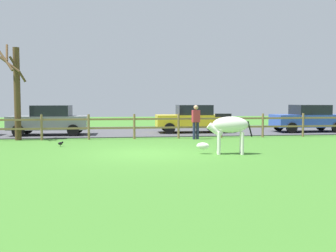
{
  "coord_description": "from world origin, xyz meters",
  "views": [
    {
      "loc": [
        -1.03,
        -13.2,
        1.87
      ],
      "look_at": [
        0.89,
        0.9,
        0.9
      ],
      "focal_mm": 40.34,
      "sensor_mm": 36.0,
      "label": 1
    }
  ],
  "objects_px": {
    "bare_tree": "(16,90)",
    "crow_on_grass": "(61,143)",
    "zebra": "(228,128)",
    "visitor_near_fence": "(196,120)",
    "parked_car_grey": "(50,120)",
    "parked_car_yellow": "(192,118)",
    "parked_car_blue": "(308,118)"
  },
  "relations": [
    {
      "from": "bare_tree",
      "to": "parked_car_yellow",
      "type": "xyz_separation_m",
      "value": [
        8.88,
        2.55,
        -1.51
      ]
    },
    {
      "from": "parked_car_blue",
      "to": "visitor_near_fence",
      "type": "xyz_separation_m",
      "value": [
        -7.23,
        -2.81,
        0.06
      ]
    },
    {
      "from": "bare_tree",
      "to": "visitor_near_fence",
      "type": "bearing_deg",
      "value": -4.85
    },
    {
      "from": "zebra",
      "to": "parked_car_grey",
      "type": "xyz_separation_m",
      "value": [
        -7.3,
        7.83,
        -0.08
      ]
    },
    {
      "from": "zebra",
      "to": "parked_car_grey",
      "type": "distance_m",
      "value": 10.7
    },
    {
      "from": "visitor_near_fence",
      "to": "parked_car_blue",
      "type": "bearing_deg",
      "value": 21.26
    },
    {
      "from": "bare_tree",
      "to": "parked_car_blue",
      "type": "relative_size",
      "value": 1.12
    },
    {
      "from": "parked_car_blue",
      "to": "visitor_near_fence",
      "type": "relative_size",
      "value": 2.44
    },
    {
      "from": "parked_car_yellow",
      "to": "parked_car_grey",
      "type": "bearing_deg",
      "value": -175.94
    },
    {
      "from": "zebra",
      "to": "parked_car_blue",
      "type": "bearing_deg",
      "value": 47.81
    },
    {
      "from": "bare_tree",
      "to": "parked_car_yellow",
      "type": "relative_size",
      "value": 1.12
    },
    {
      "from": "crow_on_grass",
      "to": "parked_car_grey",
      "type": "bearing_deg",
      "value": 104.3
    },
    {
      "from": "zebra",
      "to": "visitor_near_fence",
      "type": "distance_m",
      "value": 5.11
    },
    {
      "from": "zebra",
      "to": "parked_car_blue",
      "type": "height_order",
      "value": "parked_car_blue"
    },
    {
      "from": "parked_car_grey",
      "to": "visitor_near_fence",
      "type": "bearing_deg",
      "value": -20.54
    },
    {
      "from": "parked_car_grey",
      "to": "parked_car_yellow",
      "type": "relative_size",
      "value": 1.01
    },
    {
      "from": "parked_car_yellow",
      "to": "zebra",
      "type": "bearing_deg",
      "value": -92.91
    },
    {
      "from": "bare_tree",
      "to": "crow_on_grass",
      "type": "height_order",
      "value": "bare_tree"
    },
    {
      "from": "bare_tree",
      "to": "zebra",
      "type": "distance_m",
      "value": 10.36
    },
    {
      "from": "parked_car_grey",
      "to": "parked_car_yellow",
      "type": "xyz_separation_m",
      "value": [
        7.73,
        0.55,
        0.0
      ]
    },
    {
      "from": "parked_car_blue",
      "to": "visitor_near_fence",
      "type": "bearing_deg",
      "value": -158.74
    },
    {
      "from": "bare_tree",
      "to": "crow_on_grass",
      "type": "bearing_deg",
      "value": -49.44
    },
    {
      "from": "parked_car_grey",
      "to": "visitor_near_fence",
      "type": "relative_size",
      "value": 2.47
    },
    {
      "from": "parked_car_yellow",
      "to": "parked_car_blue",
      "type": "height_order",
      "value": "same"
    },
    {
      "from": "zebra",
      "to": "crow_on_grass",
      "type": "bearing_deg",
      "value": 153.35
    },
    {
      "from": "zebra",
      "to": "visitor_near_fence",
      "type": "relative_size",
      "value": 1.17
    },
    {
      "from": "visitor_near_fence",
      "to": "bare_tree",
      "type": "bearing_deg",
      "value": 175.15
    },
    {
      "from": "crow_on_grass",
      "to": "parked_car_blue",
      "type": "distance_m",
      "value": 14.15
    },
    {
      "from": "parked_car_grey",
      "to": "parked_car_yellow",
      "type": "height_order",
      "value": "same"
    },
    {
      "from": "bare_tree",
      "to": "parked_car_yellow",
      "type": "bearing_deg",
      "value": 16.04
    },
    {
      "from": "bare_tree",
      "to": "parked_car_grey",
      "type": "height_order",
      "value": "bare_tree"
    },
    {
      "from": "zebra",
      "to": "parked_car_yellow",
      "type": "distance_m",
      "value": 8.39
    }
  ]
}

